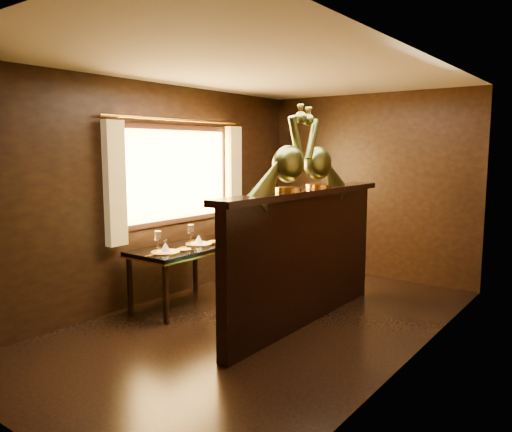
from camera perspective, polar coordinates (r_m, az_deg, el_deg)
The scene contains 8 objects.
ground at distance 5.16m, azimuth 0.69°, elevation -12.22°, with size 5.00×5.00×0.00m, color black.
room_shell at distance 4.92m, azimuth 0.03°, elevation 5.65°, with size 3.04×5.04×2.52m.
partition at distance 5.03m, azimuth 5.68°, elevation -4.32°, with size 0.26×2.70×1.36m.
dining_table at distance 5.60m, azimuth -8.53°, elevation -4.23°, with size 0.70×1.15×0.88m.
chair_left at distance 5.12m, azimuth 1.60°, elevation -4.64°, with size 0.59×0.61×1.28m.
chair_right at distance 5.77m, azimuth 1.76°, elevation -3.45°, with size 0.53×0.54×1.24m.
peacock_left at distance 4.64m, azimuth 3.76°, elevation 7.83°, with size 0.26×0.69×0.82m, color #1A4F2D, non-canonical shape.
peacock_right at distance 5.10m, azimuth 7.11°, elevation 7.68°, with size 0.25×0.67×0.80m, color #1A4F2D, non-canonical shape.
Camera 1 is at (2.86, -3.92, 1.76)m, focal length 35.00 mm.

